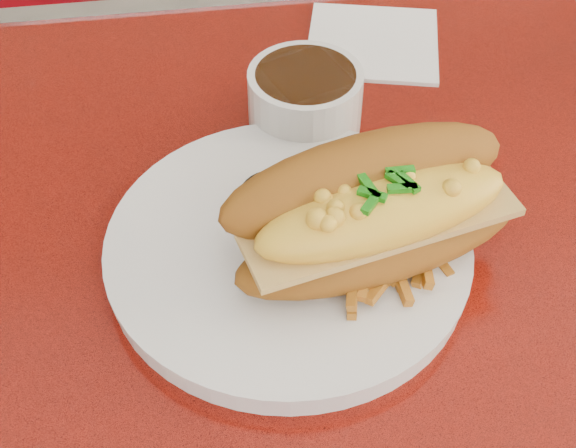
{
  "coord_description": "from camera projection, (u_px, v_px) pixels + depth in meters",
  "views": [
    {
      "loc": [
        -0.25,
        -0.39,
        1.25
      ],
      "look_at": [
        -0.19,
        0.01,
        0.81
      ],
      "focal_mm": 50.0,
      "sensor_mm": 36.0,
      "label": 1
    }
  ],
  "objects": [
    {
      "name": "diner_table",
      "position": [
        488.0,
        359.0,
        0.76
      ],
      "size": [
        1.23,
        0.83,
        0.77
      ],
      "color": "red",
      "rests_on": "ground"
    },
    {
      "name": "booth_bench_far",
      "position": [
        325.0,
        102.0,
        1.54
      ],
      "size": [
        1.2,
        0.51,
        0.9
      ],
      "color": "maroon",
      "rests_on": "ground"
    },
    {
      "name": "dinner_plate",
      "position": [
        288.0,
        249.0,
        0.62
      ],
      "size": [
        0.35,
        0.35,
        0.02
      ],
      "rotation": [
        0.0,
        0.0,
        0.26
      ],
      "color": "silver",
      "rests_on": "diner_table"
    },
    {
      "name": "mac_hoagie",
      "position": [
        375.0,
        210.0,
        0.58
      ],
      "size": [
        0.24,
        0.16,
        0.1
      ],
      "rotation": [
        0.0,
        0.0,
        0.23
      ],
      "color": "#8F5417",
      "rests_on": "dinner_plate"
    },
    {
      "name": "fries_pile",
      "position": [
        380.0,
        242.0,
        0.6
      ],
      "size": [
        0.11,
        0.1,
        0.03
      ],
      "primitive_type": null,
      "rotation": [
        0.0,
        0.0,
        0.22
      ],
      "color": "#C47A21",
      "rests_on": "dinner_plate"
    },
    {
      "name": "fork",
      "position": [
        368.0,
        233.0,
        0.62
      ],
      "size": [
        0.06,
        0.14,
        0.0
      ],
      "rotation": [
        0.0,
        0.0,
        1.87
      ],
      "color": "silver",
      "rests_on": "dinner_plate"
    },
    {
      "name": "gravy_ramekin",
      "position": [
        305.0,
        98.0,
        0.72
      ],
      "size": [
        0.11,
        0.11,
        0.06
      ],
      "rotation": [
        0.0,
        0.0,
        -0.03
      ],
      "color": "silver",
      "rests_on": "diner_table"
    },
    {
      "name": "sauce_cup_left",
      "position": [
        273.0,
        203.0,
        0.65
      ],
      "size": [
        0.06,
        0.06,
        0.03
      ],
      "rotation": [
        0.0,
        0.0,
        0.21
      ],
      "color": "black",
      "rests_on": "diner_table"
    },
    {
      "name": "paper_napkin",
      "position": [
        373.0,
        42.0,
        0.83
      ],
      "size": [
        0.16,
        0.16,
        0.0
      ],
      "primitive_type": "cube",
      "rotation": [
        0.0,
        0.0,
        -0.25
      ],
      "color": "white",
      "rests_on": "diner_table"
    }
  ]
}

